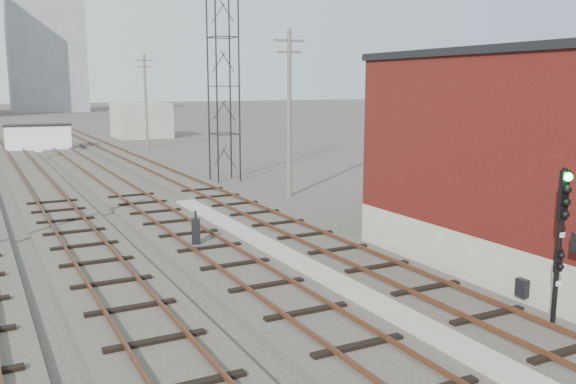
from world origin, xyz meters
TOP-DOWN VIEW (x-y plane):
  - ground at (0.00, 60.00)m, footprint 320.00×320.00m
  - track_right at (2.50, 39.00)m, footprint 3.20×90.00m
  - track_mid_right at (-1.50, 39.00)m, footprint 3.20×90.00m
  - track_mid_left at (-5.50, 39.00)m, footprint 3.20×90.00m
  - platform_curb at (0.50, 14.00)m, footprint 0.90×28.00m
  - brick_building at (7.50, 12.00)m, footprint 6.54×12.20m
  - lattice_tower at (5.50, 35.00)m, footprint 1.60×1.60m
  - utility_pole_right_a at (6.50, 28.00)m, footprint 1.80×0.24m
  - utility_pole_right_b at (6.50, 58.00)m, footprint 1.80×0.24m
  - apartment_right at (8.00, 150.00)m, footprint 16.00×12.00m
  - shed_right at (9.00, 70.00)m, footprint 6.00×6.00m
  - signal_mast at (3.70, 8.36)m, footprint 0.40×0.41m
  - switch_stand at (-1.71, 19.88)m, footprint 0.39×0.39m
  - site_trailer at (-3.27, 59.65)m, footprint 6.13×3.16m

SIDE VIEW (x-z plane):
  - ground at x=0.00m, z-range 0.00..0.00m
  - track_right at x=2.50m, z-range -0.09..0.30m
  - track_mid_right at x=-1.50m, z-range -0.09..0.30m
  - track_mid_left at x=-5.50m, z-range -0.09..0.30m
  - platform_curb at x=0.50m, z-range 0.00..0.26m
  - switch_stand at x=-1.71m, z-range -0.04..1.32m
  - site_trailer at x=-3.27m, z-range 0.01..2.49m
  - shed_right at x=9.00m, z-range 0.00..4.00m
  - signal_mast at x=3.70m, z-range 0.37..4.48m
  - brick_building at x=7.50m, z-range 0.02..7.24m
  - utility_pole_right_a at x=6.50m, z-range 0.30..9.30m
  - utility_pole_right_b at x=6.50m, z-range 0.30..9.30m
  - lattice_tower at x=5.50m, z-range 0.00..15.00m
  - apartment_right at x=8.00m, z-range 0.00..26.00m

